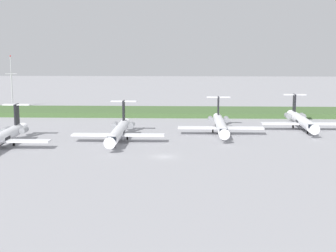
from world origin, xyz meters
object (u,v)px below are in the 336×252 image
at_px(regional_jet_second, 3,137).
at_px(regional_jet_fourth, 220,124).
at_px(regional_jet_fifth, 301,120).
at_px(antenna_mast, 12,86).
at_px(regional_jet_third, 119,131).

distance_m(regional_jet_second, regional_jet_fourth, 55.92).
relative_size(regional_jet_fourth, regional_jet_fifth, 1.00).
height_order(regional_jet_fifth, antenna_mast, antenna_mast).
relative_size(regional_jet_second, regional_jet_fifth, 1.00).
height_order(regional_jet_third, regional_jet_fifth, same).
height_order(regional_jet_fourth, antenna_mast, antenna_mast).
bearing_deg(regional_jet_fourth, regional_jet_third, -155.54).
bearing_deg(regional_jet_second, antenna_mast, 107.09).
xyz_separation_m(regional_jet_second, regional_jet_fourth, (51.96, 20.67, 0.00)).
bearing_deg(regional_jet_fourth, regional_jet_second, -158.30).
distance_m(regional_jet_fourth, antenna_mast, 92.28).
bearing_deg(regional_jet_fourth, antenna_mast, 144.33).
distance_m(regional_jet_fifth, antenna_mast, 108.43).
bearing_deg(regional_jet_fifth, antenna_mast, 155.11).
bearing_deg(regional_jet_second, regional_jet_third, 18.84).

